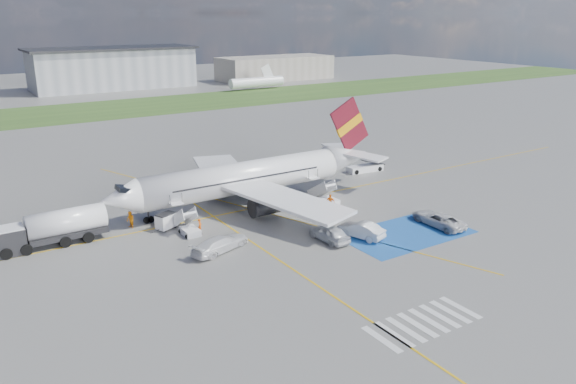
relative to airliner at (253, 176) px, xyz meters
The scene contains 22 objects.
ground 14.48m from the airliner, 96.14° to the right, with size 400.00×400.00×0.00m, color #60605E.
grass_strip 81.08m from the airliner, 91.06° to the left, with size 400.00×30.00×0.01m, color #2D4C1E.
taxiway_line_main 4.21m from the airliner, 126.97° to the right, with size 120.00×0.20×0.01m, color gold.
taxiway_line_cross 25.10m from the airliner, 105.17° to the right, with size 0.20×60.00×0.01m, color gold.
taxiway_line_diag 4.21m from the airliner, 126.97° to the right, with size 0.20×60.00×0.01m, color gold.
staging_box 20.19m from the airliner, 64.74° to the right, with size 14.00×8.00×0.01m, color #1A50A0.
crosswalk 32.35m from the airliner, 95.90° to the right, with size 9.00×4.00×0.01m.
terminal_centre 122.43m from the airliner, 81.31° to the left, with size 48.00×18.00×12.00m, color gray.
terminal_east 135.64m from the airliner, 57.19° to the left, with size 40.00×16.00×8.00m, color gray.
airliner is the anchor object (origin of this frame).
airstairs_fwd 12.52m from the airliner, 154.30° to the right, with size 1.90×5.20×3.60m.
airstairs_aft 9.59m from the airliner, 35.25° to the right, with size 1.90×5.20×3.60m.
fuel_tanker 23.72m from the airliner, behind, with size 10.47×2.96×3.56m.
gpu_cart 13.07m from the airliner, 167.51° to the right, with size 2.49×2.08×1.78m.
belt_loader 21.54m from the airliner, ahead, with size 6.07×2.72×1.77m.
car_silver_a 15.40m from the airliner, 88.44° to the right, with size 2.00×4.96×1.69m, color silver.
car_silver_b 16.81m from the airliner, 76.90° to the right, with size 1.79×5.13×1.69m, color silver.
van_white_a 22.59m from the airliner, 53.84° to the right, with size 2.40×5.20×1.95m, color silver.
van_white_b 15.38m from the airliner, 131.89° to the right, with size 2.08×5.12×2.01m, color silver.
crew_fwd 11.78m from the airliner, 149.47° to the right, with size 0.59×0.38×1.60m, color #E0530B.
crew_nose 15.88m from the airliner, behind, with size 0.93×0.72×1.91m, color orange.
crew_aft 10.09m from the airliner, 50.09° to the right, with size 1.15×0.48×1.96m, color orange.
Camera 1 is at (-30.93, -44.03, 22.52)m, focal length 35.00 mm.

